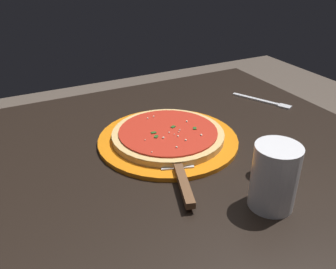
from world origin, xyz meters
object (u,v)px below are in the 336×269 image
parmesan_shaker (269,157)px  cup_tall_drink (274,177)px  serving_plate (168,140)px  pizza_server (180,174)px  fork (265,101)px  pizza (168,134)px

parmesan_shaker → cup_tall_drink: bearing=-37.7°
serving_plate → pizza_server: bearing=-18.2°
serving_plate → fork: 0.38m
fork → serving_plate: bearing=-77.1°
pizza → cup_tall_drink: (0.30, 0.06, 0.04)m
serving_plate → cup_tall_drink: cup_tall_drink is taller
pizza_server → cup_tall_drink: size_ratio=1.79×
pizza → cup_tall_drink: cup_tall_drink is taller
serving_plate → parmesan_shaker: size_ratio=4.59×
pizza → fork: pizza is taller
fork → parmesan_shaker: size_ratio=2.35×
pizza → fork: bearing=102.9°
serving_plate → fork: (-0.09, 0.37, -0.00)m
pizza_server → fork: 0.49m
cup_tall_drink → parmesan_shaker: (-0.09, 0.07, -0.02)m
serving_plate → parmesan_shaker: 0.25m
pizza_server → parmesan_shaker: parmesan_shaker is taller
serving_plate → cup_tall_drink: size_ratio=2.72×
parmesan_shaker → pizza_server: bearing=-108.0°
cup_tall_drink → parmesan_shaker: size_ratio=1.68×
pizza_server → cup_tall_drink: 0.19m
pizza_server → fork: pizza_server is taller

